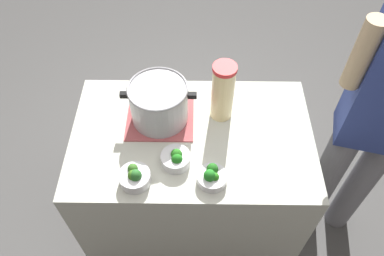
{
  "coord_description": "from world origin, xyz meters",
  "views": [
    {
      "loc": [
        0.01,
        -1.05,
        2.28
      ],
      "look_at": [
        0.0,
        0.0,
        0.95
      ],
      "focal_mm": 35.33,
      "sensor_mm": 36.0,
      "label": 1
    }
  ],
  "objects_px": {
    "person_cook": "(376,126)",
    "broccoli_bowl_back": "(135,177)",
    "broccoli_bowl_center": "(212,176)",
    "broccoli_bowl_front": "(176,159)",
    "lemonade_pitcher": "(223,92)",
    "cooking_pot": "(159,102)"
  },
  "relations": [
    {
      "from": "broccoli_bowl_front",
      "to": "person_cook",
      "type": "xyz_separation_m",
      "value": [
        0.9,
        0.17,
        0.02
      ]
    },
    {
      "from": "cooking_pot",
      "to": "broccoli_bowl_center",
      "type": "distance_m",
      "value": 0.42
    },
    {
      "from": "broccoli_bowl_front",
      "to": "broccoli_bowl_center",
      "type": "distance_m",
      "value": 0.17
    },
    {
      "from": "person_cook",
      "to": "broccoli_bowl_front",
      "type": "bearing_deg",
      "value": -169.22
    },
    {
      "from": "cooking_pot",
      "to": "broccoli_bowl_back",
      "type": "height_order",
      "value": "cooking_pot"
    },
    {
      "from": "person_cook",
      "to": "broccoli_bowl_back",
      "type": "bearing_deg",
      "value": -166.04
    },
    {
      "from": "lemonade_pitcher",
      "to": "broccoli_bowl_center",
      "type": "bearing_deg",
      "value": -97.99
    },
    {
      "from": "broccoli_bowl_back",
      "to": "person_cook",
      "type": "bearing_deg",
      "value": 13.96
    },
    {
      "from": "broccoli_bowl_center",
      "to": "broccoli_bowl_back",
      "type": "relative_size",
      "value": 0.96
    },
    {
      "from": "broccoli_bowl_front",
      "to": "person_cook",
      "type": "distance_m",
      "value": 0.91
    },
    {
      "from": "broccoli_bowl_center",
      "to": "lemonade_pitcher",
      "type": "bearing_deg",
      "value": 82.01
    },
    {
      "from": "broccoli_bowl_front",
      "to": "broccoli_bowl_back",
      "type": "relative_size",
      "value": 0.97
    },
    {
      "from": "broccoli_bowl_center",
      "to": "broccoli_bowl_back",
      "type": "xyz_separation_m",
      "value": [
        -0.32,
        -0.01,
        0.0
      ]
    },
    {
      "from": "lemonade_pitcher",
      "to": "broccoli_bowl_front",
      "type": "relative_size",
      "value": 2.38
    },
    {
      "from": "broccoli_bowl_center",
      "to": "broccoli_bowl_front",
      "type": "bearing_deg",
      "value": 150.81
    },
    {
      "from": "lemonade_pitcher",
      "to": "broccoli_bowl_back",
      "type": "height_order",
      "value": "lemonade_pitcher"
    },
    {
      "from": "broccoli_bowl_front",
      "to": "broccoli_bowl_back",
      "type": "bearing_deg",
      "value": -150.64
    },
    {
      "from": "cooking_pot",
      "to": "person_cook",
      "type": "distance_m",
      "value": 0.99
    },
    {
      "from": "person_cook",
      "to": "broccoli_bowl_center",
      "type": "bearing_deg",
      "value": -161.02
    },
    {
      "from": "lemonade_pitcher",
      "to": "broccoli_bowl_center",
      "type": "xyz_separation_m",
      "value": [
        -0.05,
        -0.37,
        -0.12
      ]
    },
    {
      "from": "lemonade_pitcher",
      "to": "person_cook",
      "type": "relative_size",
      "value": 0.18
    },
    {
      "from": "broccoli_bowl_back",
      "to": "broccoli_bowl_center",
      "type": "bearing_deg",
      "value": 1.49
    }
  ]
}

